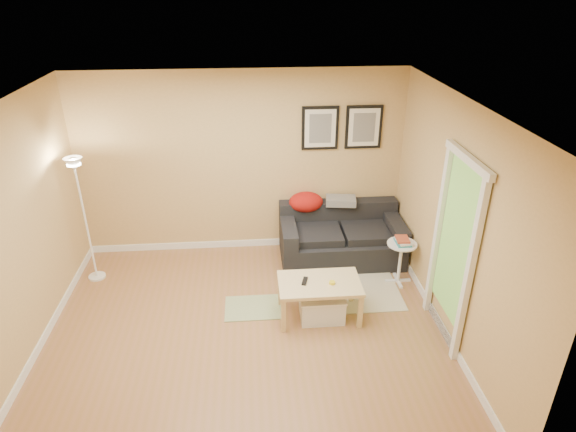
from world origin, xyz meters
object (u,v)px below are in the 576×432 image
object	(u,v)px
side_table	(400,263)
floor_lamp	(86,224)
coffee_table	(319,299)
storage_bin	(322,306)
sofa	(341,235)
book_stack	(403,241)

from	to	relation	value
side_table	floor_lamp	size ratio (longest dim) A/B	0.34
coffee_table	storage_bin	bearing A→B (deg)	-59.08
storage_bin	floor_lamp	xyz separation A→B (m)	(-2.90, 1.10, 0.65)
sofa	floor_lamp	world-z (taller)	floor_lamp
book_stack	floor_lamp	distance (m)	4.05
coffee_table	book_stack	size ratio (longest dim) A/B	4.03
sofa	storage_bin	distance (m)	1.42
coffee_table	floor_lamp	size ratio (longest dim) A/B	0.56
sofa	side_table	size ratio (longest dim) A/B	2.91
storage_bin	book_stack	size ratio (longest dim) A/B	2.23
sofa	storage_bin	bearing A→B (deg)	-109.41
sofa	side_table	xyz separation A→B (m)	(0.66, -0.65, -0.08)
coffee_table	book_stack	xyz separation A→B (m)	(1.16, 0.63, 0.38)
coffee_table	floor_lamp	bearing A→B (deg)	156.02
coffee_table	floor_lamp	distance (m)	3.11
coffee_table	floor_lamp	world-z (taller)	floor_lamp
coffee_table	book_stack	world-z (taller)	book_stack
side_table	book_stack	world-z (taller)	book_stack
coffee_table	side_table	distance (m)	1.31
sofa	coffee_table	size ratio (longest dim) A/B	1.78
storage_bin	floor_lamp	bearing A→B (deg)	159.16
sofa	storage_bin	xyz separation A→B (m)	(-0.47, -1.32, -0.21)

